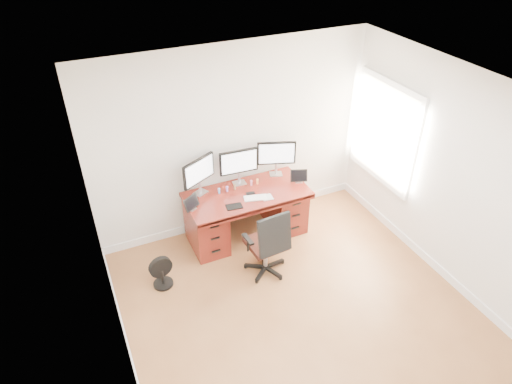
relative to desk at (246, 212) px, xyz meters
name	(u,v)px	position (x,y,z in m)	size (l,w,h in m)	color
ground	(309,325)	(0.00, -1.83, -0.40)	(4.50, 4.50, 0.00)	#925F38
back_wall	(233,140)	(0.00, 0.42, 0.95)	(4.00, 0.10, 2.70)	white
right_wall	(460,184)	(2.00, -1.72, 0.95)	(0.10, 4.50, 2.70)	white
desk	(246,212)	(0.00, 0.00, 0.00)	(1.70, 0.80, 0.75)	#5F1A13
office_chair	(268,253)	(-0.07, -0.83, -0.07)	(0.59, 0.57, 1.01)	black
floor_fan	(162,272)	(-1.38, -0.49, -0.19)	(0.30, 0.25, 0.44)	black
monitor_left	(199,172)	(-0.58, 0.24, 0.68)	(0.50, 0.29, 0.53)	silver
monitor_center	(239,163)	(0.00, 0.24, 0.68)	(0.55, 0.15, 0.53)	silver
monitor_right	(276,154)	(0.58, 0.24, 0.68)	(0.53, 0.22, 0.53)	silver
tablet_left	(192,204)	(-0.80, -0.08, 0.43)	(0.24, 0.18, 0.19)	silver
tablet_right	(299,177)	(0.79, -0.08, 0.43)	(0.25, 0.15, 0.19)	silver
keyboard	(256,198)	(0.05, -0.20, 0.36)	(0.31, 0.13, 0.01)	white
trackpad	(267,197)	(0.20, -0.25, 0.35)	(0.14, 0.14, 0.01)	silver
drawing_tablet	(234,206)	(-0.28, -0.26, 0.35)	(0.21, 0.14, 0.01)	black
phone	(250,193)	(0.04, -0.06, 0.35)	(0.12, 0.06, 0.01)	black
figurine_blue	(219,190)	(-0.35, 0.12, 0.40)	(0.04, 0.04, 0.09)	#5095E8
figurine_purple	(227,188)	(-0.23, 0.12, 0.40)	(0.04, 0.04, 0.09)	#9A6CD4
figurine_brown	(235,186)	(-0.12, 0.12, 0.40)	(0.04, 0.04, 0.09)	#9A784F
figurine_pink	(251,182)	(0.13, 0.12, 0.40)	(0.04, 0.04, 0.09)	pink
figurine_orange	(257,181)	(0.23, 0.12, 0.40)	(0.04, 0.04, 0.09)	#F7A250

